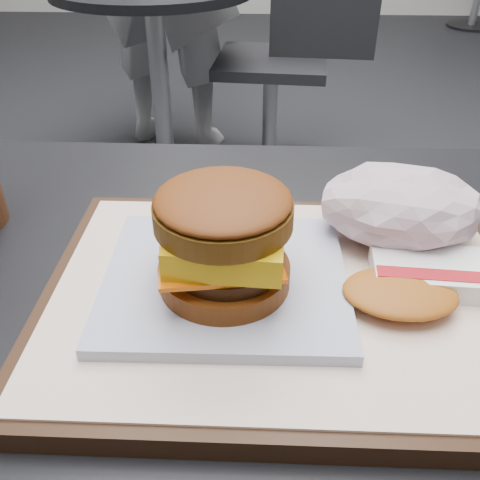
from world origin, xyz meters
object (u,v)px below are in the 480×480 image
hash_brown (417,281)px  customer_table (219,432)px  serving_tray (283,298)px  breakfast_sandwich (225,249)px  neighbor_table (157,45)px  crumpled_wrapper (401,206)px  neighbor_chair (290,49)px

hash_brown → customer_table: bearing=174.7°
serving_tray → breakfast_sandwich: bearing=-174.6°
breakfast_sandwich → neighbor_table: (-0.36, 1.67, -0.28)m
breakfast_sandwich → crumpled_wrapper: size_ratio=1.37×
crumpled_wrapper → neighbor_table: (-0.51, 1.59, -0.27)m
customer_table → neighbor_table: 1.69m
serving_tray → hash_brown: 0.10m
hash_brown → crumpled_wrapper: 0.08m
crumpled_wrapper → hash_brown: bearing=-90.8°
customer_table → crumpled_wrapper: size_ratio=5.72×
customer_table → neighbor_table: customer_table is taller
serving_tray → breakfast_sandwich: 0.07m
serving_tray → neighbor_chair: 1.81m
crumpled_wrapper → breakfast_sandwich: bearing=-151.0°
serving_tray → crumpled_wrapper: 0.14m
neighbor_chair → neighbor_table: bearing=-166.2°
hash_brown → neighbor_chair: 1.81m
breakfast_sandwich → neighbor_table: breakfast_sandwich is taller
customer_table → serving_tray: 0.20m
customer_table → crumpled_wrapper: crumpled_wrapper is taller
customer_table → neighbor_chair: bearing=85.5°
breakfast_sandwich → neighbor_chair: 1.82m
neighbor_table → breakfast_sandwich: bearing=-77.8°
neighbor_table → neighbor_chair: size_ratio=0.85×
serving_tray → neighbor_table: 1.73m
customer_table → breakfast_sandwich: 0.25m
crumpled_wrapper → neighbor_chair: bearing=90.7°
crumpled_wrapper → neighbor_table: bearing=107.8°
customer_table → crumpled_wrapper: 0.29m
breakfast_sandwich → crumpled_wrapper: breakfast_sandwich is taller
customer_table → neighbor_chair: size_ratio=0.91×
crumpled_wrapper → neighbor_table: size_ratio=0.19×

